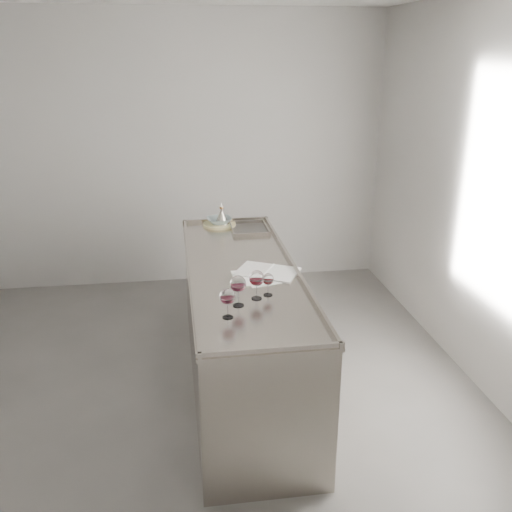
{
  "coord_description": "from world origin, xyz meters",
  "views": [
    {
      "loc": [
        0.04,
        -3.42,
        2.39
      ],
      "look_at": [
        0.6,
        0.34,
        1.02
      ],
      "focal_mm": 40.0,
      "sensor_mm": 36.0,
      "label": 1
    }
  ],
  "objects": [
    {
      "name": "counter",
      "position": [
        0.5,
        0.3,
        0.47
      ],
      "size": [
        0.77,
        2.42,
        0.97
      ],
      "color": "gray",
      "rests_on": "ground"
    },
    {
      "name": "loose_paper_under",
      "position": [
        0.52,
        0.13,
        0.94
      ],
      "size": [
        0.22,
        0.3,
        0.0
      ],
      "primitive_type": "cube",
      "rotation": [
        0.0,
        0.0,
        0.04
      ],
      "color": "white",
      "rests_on": "counter"
    },
    {
      "name": "wine_glass_small",
      "position": [
        0.6,
        -0.17,
        1.04
      ],
      "size": [
        0.07,
        0.07,
        0.15
      ],
      "rotation": [
        0.0,
        0.0,
        0.38
      ],
      "color": "white",
      "rests_on": "counter"
    },
    {
      "name": "wine_glass_right",
      "position": [
        0.52,
        -0.21,
        1.07
      ],
      "size": [
        0.1,
        0.1,
        0.19
      ],
      "rotation": [
        0.0,
        0.0,
        -0.42
      ],
      "color": "white",
      "rests_on": "counter"
    },
    {
      "name": "notebook",
      "position": [
        0.67,
        0.21,
        0.95
      ],
      "size": [
        0.5,
        0.45,
        0.02
      ],
      "rotation": [
        0.0,
        0.0,
        -0.5
      ],
      "color": "silver",
      "rests_on": "counter"
    },
    {
      "name": "wine_glass_left",
      "position": [
        0.4,
        -0.3,
        1.08
      ],
      "size": [
        0.1,
        0.1,
        0.19
      ],
      "rotation": [
        0.0,
        0.0,
        -0.16
      ],
      "color": "white",
      "rests_on": "counter"
    },
    {
      "name": "loose_paper_top",
      "position": [
        0.59,
        0.12,
        0.94
      ],
      "size": [
        0.28,
        0.34,
        0.0
      ],
      "primitive_type": "cube",
      "rotation": [
        0.0,
        0.0,
        0.23
      ],
      "color": "silver",
      "rests_on": "counter"
    },
    {
      "name": "wine_glass_middle",
      "position": [
        0.32,
        -0.45,
        1.07
      ],
      "size": [
        0.09,
        0.09,
        0.18
      ],
      "rotation": [
        0.0,
        0.0,
        -0.32
      ],
      "color": "white",
      "rests_on": "counter"
    },
    {
      "name": "wine_funnel",
      "position": [
        0.45,
        1.38,
        1.0
      ],
      "size": [
        0.14,
        0.14,
        0.21
      ],
      "rotation": [
        0.0,
        0.0,
        -0.35
      ],
      "color": "#AAA397",
      "rests_on": "counter"
    },
    {
      "name": "ceramic_bowl",
      "position": [
        0.43,
        1.38,
        0.99
      ],
      "size": [
        0.24,
        0.24,
        0.05
      ],
      "primitive_type": "imported",
      "rotation": [
        0.0,
        0.0,
        0.13
      ],
      "color": "gray",
      "rests_on": "trivet"
    },
    {
      "name": "trivet",
      "position": [
        0.43,
        1.38,
        0.95
      ],
      "size": [
        0.37,
        0.37,
        0.02
      ],
      "primitive_type": "cylinder",
      "rotation": [
        0.0,
        0.0,
        0.36
      ],
      "color": "#CFC286",
      "rests_on": "counter"
    },
    {
      "name": "room_shell",
      "position": [
        0.0,
        0.0,
        1.4
      ],
      "size": [
        4.54,
        5.04,
        2.84
      ],
      "color": "#575451",
      "rests_on": "ground"
    }
  ]
}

